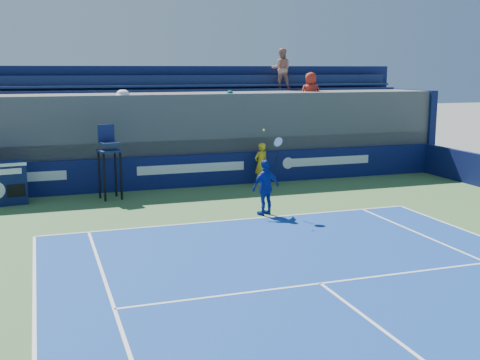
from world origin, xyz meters
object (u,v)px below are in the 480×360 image
object	(u,v)px
umpire_chair	(109,154)
ball_person	(261,164)
match_clock	(5,182)
tennis_player	(266,187)

from	to	relation	value
umpire_chair	ball_person	bearing A→B (deg)	5.67
ball_person	match_clock	world-z (taller)	ball_person
match_clock	tennis_player	distance (m)	8.39
umpire_chair	tennis_player	xyz separation A→B (m)	(4.10, -3.76, -0.68)
match_clock	umpire_chair	xyz separation A→B (m)	(3.28, -0.22, 0.79)
ball_person	tennis_player	xyz separation A→B (m)	(-1.47, -4.31, 0.03)
ball_person	umpire_chair	world-z (taller)	umpire_chair
tennis_player	match_clock	bearing A→B (deg)	151.70
ball_person	tennis_player	world-z (taller)	tennis_player
ball_person	umpire_chair	xyz separation A→B (m)	(-5.57, -0.55, 0.72)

